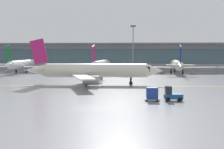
{
  "coord_description": "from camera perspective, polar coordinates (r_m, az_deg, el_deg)",
  "views": [
    {
      "loc": [
        7.25,
        -43.05,
        7.4
      ],
      "look_at": [
        0.58,
        17.15,
        3.0
      ],
      "focal_mm": 56.21,
      "sensor_mm": 36.0,
      "label": 1
    }
  ],
  "objects": [
    {
      "name": "ground_plane",
      "position": [
        44.27,
        -3.2,
        -5.47
      ],
      "size": [
        400.0,
        400.0,
        0.0
      ],
      "primitive_type": "plane",
      "color": "gray"
    },
    {
      "name": "taxiway_centreline_stripe",
      "position": [
        70.87,
        -2.93,
        -1.84
      ],
      "size": [
        109.8,
        7.32,
        0.01
      ],
      "primitive_type": "cube",
      "rotation": [
        0.0,
        0.0,
        0.06
      ],
      "color": "yellow",
      "rests_on": "ground_plane"
    },
    {
      "name": "terminal_concourse",
      "position": [
        127.37,
        3.07,
        3.03
      ],
      "size": [
        184.58,
        11.0,
        9.6
      ],
      "color": "#9EA3A8",
      "rests_on": "ground_plane"
    },
    {
      "name": "gate_airplane_1",
      "position": [
        113.94,
        -14.31,
        1.6
      ],
      "size": [
        24.13,
        25.91,
        8.6
      ],
      "rotation": [
        0.0,
        0.0,
        1.54
      ],
      "color": "white",
      "rests_on": "ground_plane"
    },
    {
      "name": "gate_airplane_2",
      "position": [
        107.96,
        -1.83,
        1.59
      ],
      "size": [
        24.11,
        25.95,
        8.6
      ],
      "rotation": [
        0.0,
        0.0,
        1.52
      ],
      "color": "white",
      "rests_on": "ground_plane"
    },
    {
      "name": "gate_airplane_3",
      "position": [
        108.15,
        10.47,
        1.53
      ],
      "size": [
        24.14,
        25.9,
        8.6
      ],
      "rotation": [
        0.0,
        0.0,
        1.59
      ],
      "color": "silver",
      "rests_on": "ground_plane"
    },
    {
      "name": "taxiing_regional_jet",
      "position": [
        72.64,
        -2.98,
        0.59
      ],
      "size": [
        29.08,
        26.99,
        9.63
      ],
      "rotation": [
        0.0,
        0.0,
        0.06
      ],
      "color": "silver",
      "rests_on": "ground_plane"
    },
    {
      "name": "baggage_tug",
      "position": [
        50.84,
        9.72,
        -3.26
      ],
      "size": [
        2.72,
        1.82,
        2.1
      ],
      "rotation": [
        0.0,
        0.0,
        0.09
      ],
      "color": "#194C8C",
      "rests_on": "ground_plane"
    },
    {
      "name": "cargo_dolly_lead",
      "position": [
        50.48,
        6.54,
        -3.09
      ],
      "size": [
        2.24,
        1.78,
        1.94
      ],
      "rotation": [
        0.0,
        0.0,
        0.09
      ],
      "color": "#595B60",
      "rests_on": "ground_plane"
    },
    {
      "name": "apron_light_mast_1",
      "position": [
        118.76,
        3.45,
        4.62
      ],
      "size": [
        1.8,
        0.36,
        15.36
      ],
      "color": "gray",
      "rests_on": "ground_plane"
    }
  ]
}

